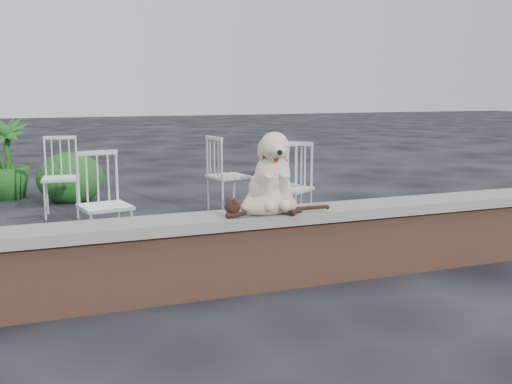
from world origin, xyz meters
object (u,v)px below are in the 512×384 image
object	(u,v)px
chair_e	(228,175)
chair_c	(278,184)
potted_plant_b	(6,159)
dog	(270,170)
chair_d	(288,187)
chair_b	(61,177)
chair_a	(105,205)
cat	(268,204)

from	to	relation	value
chair_e	chair_c	xyz separation A→B (m)	(0.26, -0.89, 0.00)
potted_plant_b	dog	bearing A→B (deg)	-68.19
dog	chair_c	xyz separation A→B (m)	(0.85, 1.82, -0.42)
dog	potted_plant_b	xyz separation A→B (m)	(-1.91, 4.77, -0.34)
dog	chair_d	world-z (taller)	dog
chair_e	chair_b	size ratio (longest dim) A/B	1.00
chair_a	chair_d	size ratio (longest dim) A/B	1.00
chair_d	potted_plant_b	world-z (taller)	potted_plant_b
chair_e	chair_a	size ratio (longest dim) A/B	1.00
chair_d	chair_c	bearing A→B (deg)	147.18
chair_c	chair_a	bearing A→B (deg)	3.58
chair_b	chair_c	world-z (taller)	same
cat	chair_c	distance (m)	2.19
cat	chair_b	distance (m)	3.64
chair_d	chair_b	bearing A→B (deg)	-165.42
dog	chair_b	xyz separation A→B (m)	(-1.30, 3.27, -0.42)
dog	potted_plant_b	size ratio (longest dim) A/B	0.57
chair_c	chair_d	xyz separation A→B (m)	(0.02, -0.24, 0.00)
chair_b	chair_d	distance (m)	2.75
chair_e	cat	bearing A→B (deg)	156.07
chair_c	potted_plant_b	size ratio (longest dim) A/B	0.86
cat	chair_d	distance (m)	1.99
chair_c	dog	bearing A→B (deg)	53.17
chair_c	potted_plant_b	xyz separation A→B (m)	(-2.76, 2.95, 0.08)
chair_b	chair_a	distance (m)	1.99
dog	chair_d	xyz separation A→B (m)	(0.87, 1.59, -0.42)
chair_e	chair_b	bearing A→B (deg)	62.77
chair_a	potted_plant_b	xyz separation A→B (m)	(-0.85, 3.47, 0.08)
chair_e	chair_a	bearing A→B (deg)	119.83
chair_c	chair_a	distance (m)	1.98
chair_e	chair_b	distance (m)	1.97
chair_c	chair_a	size ratio (longest dim) A/B	1.00
cat	chair_d	bearing A→B (deg)	71.07
cat	potted_plant_b	world-z (taller)	potted_plant_b
chair_e	chair_d	xyz separation A→B (m)	(0.28, -1.12, 0.00)
chair_b	chair_a	size ratio (longest dim) A/B	1.00
chair_e	chair_c	size ratio (longest dim) A/B	1.00
cat	potted_plant_b	size ratio (longest dim) A/B	0.87
dog	chair_e	size ratio (longest dim) A/B	0.66
dog	potted_plant_b	world-z (taller)	dog
chair_b	chair_d	bearing A→B (deg)	-30.94
chair_b	chair_a	bearing A→B (deg)	-76.23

